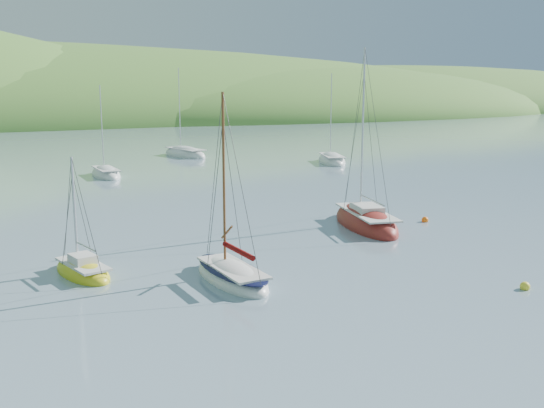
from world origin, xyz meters
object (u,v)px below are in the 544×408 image
sloop_red (366,223)px  distant_sloop_d (332,161)px  distant_sloop_a (106,175)px  distant_sloop_b (185,155)px  daysailer_white (232,276)px  sailboat_yellow (83,271)px

sloop_red → distant_sloop_d: (17.68, 28.96, -0.03)m
distant_sloop_a → distant_sloop_b: 19.45m
sloop_red → distant_sloop_a: (-8.44, 30.60, -0.05)m
distant_sloop_a → daysailer_white: bearing=-93.5°
distant_sloop_b → daysailer_white: bearing=-118.4°
sailboat_yellow → distant_sloop_a: (9.31, 32.22, 0.01)m
sailboat_yellow → distant_sloop_b: 51.44m
distant_sloop_a → distant_sloop_d: 26.17m
sailboat_yellow → distant_sloop_d: (35.43, 30.59, 0.03)m
daysailer_white → sloop_red: 13.40m
daysailer_white → sloop_red: size_ratio=0.75×
sloop_red → distant_sloop_d: size_ratio=1.06×
sloop_red → distant_sloop_d: bearing=75.9°
sailboat_yellow → distant_sloop_b: (23.04, 46.00, 0.04)m
distant_sloop_d → sloop_red: bearing=-97.9°
distant_sloop_a → distant_sloop_b: bearing=47.3°
distant_sloop_d → distant_sloop_b: bearing=152.3°
sailboat_yellow → distant_sloop_d: 46.80m
sailboat_yellow → distant_sloop_b: distant_sloop_b is taller
distant_sloop_a → distant_sloop_b: size_ratio=0.79×
sloop_red → sailboat_yellow: sloop_red is taller
daysailer_white → sailboat_yellow: (-5.66, 4.15, -0.05)m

